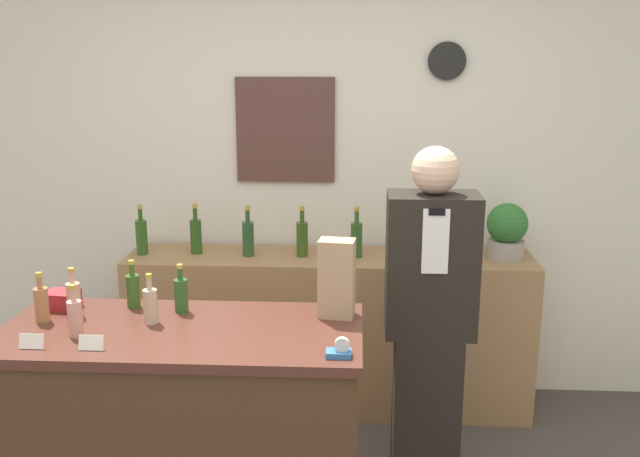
% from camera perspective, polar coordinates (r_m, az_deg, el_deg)
% --- Properties ---
extents(back_wall, '(5.20, 0.09, 2.70)m').
position_cam_1_polar(back_wall, '(4.14, -0.19, 4.84)').
color(back_wall, silver).
rests_on(back_wall, ground_plane).
extents(back_shelf, '(2.27, 0.43, 0.90)m').
position_cam_1_polar(back_shelf, '(4.13, 0.74, -8.26)').
color(back_shelf, '#9E754C').
rests_on(back_shelf, ground_plane).
extents(display_counter, '(1.41, 0.63, 0.97)m').
position_cam_1_polar(display_counter, '(3.07, -10.63, -16.31)').
color(display_counter, '#422B19').
rests_on(display_counter, ground_plane).
extents(shopkeeper, '(0.41, 0.26, 1.62)m').
position_cam_1_polar(shopkeeper, '(3.35, 8.73, -7.34)').
color(shopkeeper, black).
rests_on(shopkeeper, ground_plane).
extents(potted_plant, '(0.22, 0.22, 0.31)m').
position_cam_1_polar(potted_plant, '(4.02, 14.72, -0.14)').
color(potted_plant, '#9E998E').
rests_on(potted_plant, back_shelf).
extents(paper_bag, '(0.15, 0.11, 0.32)m').
position_cam_1_polar(paper_bag, '(2.87, 1.35, -4.02)').
color(paper_bag, tan).
rests_on(paper_bag, display_counter).
extents(tape_dispenser, '(0.09, 0.06, 0.07)m').
position_cam_1_polar(tape_dispenser, '(2.56, 1.60, -9.74)').
color(tape_dispenser, '#2D66A8').
rests_on(tape_dispenser, display_counter).
extents(price_card_left, '(0.09, 0.02, 0.06)m').
position_cam_1_polar(price_card_left, '(2.82, -22.09, -8.37)').
color(price_card_left, white).
rests_on(price_card_left, display_counter).
extents(price_card_right, '(0.09, 0.02, 0.06)m').
position_cam_1_polar(price_card_right, '(2.73, -17.85, -8.69)').
color(price_card_right, white).
rests_on(price_card_right, display_counter).
extents(gift_box, '(0.14, 0.12, 0.07)m').
position_cam_1_polar(gift_box, '(3.18, -19.96, -5.40)').
color(gift_box, maroon).
rests_on(gift_box, display_counter).
extents(counter_bottle_0, '(0.06, 0.06, 0.20)m').
position_cam_1_polar(counter_bottle_0, '(3.05, -21.38, -5.59)').
color(counter_bottle_0, '#9B6A41').
rests_on(counter_bottle_0, display_counter).
extents(counter_bottle_1, '(0.06, 0.06, 0.20)m').
position_cam_1_polar(counter_bottle_1, '(3.07, -19.10, -5.29)').
color(counter_bottle_1, tan).
rests_on(counter_bottle_1, display_counter).
extents(counter_bottle_2, '(0.06, 0.06, 0.20)m').
position_cam_1_polar(counter_bottle_2, '(2.86, -19.00, -6.71)').
color(counter_bottle_2, tan).
rests_on(counter_bottle_2, display_counter).
extents(counter_bottle_3, '(0.06, 0.06, 0.20)m').
position_cam_1_polar(counter_bottle_3, '(3.10, -14.73, -4.75)').
color(counter_bottle_3, '#2F551F').
rests_on(counter_bottle_3, display_counter).
extents(counter_bottle_4, '(0.06, 0.06, 0.20)m').
position_cam_1_polar(counter_bottle_4, '(2.91, -13.41, -5.95)').
color(counter_bottle_4, tan).
rests_on(counter_bottle_4, display_counter).
extents(counter_bottle_5, '(0.06, 0.06, 0.20)m').
position_cam_1_polar(counter_bottle_5, '(3.00, -11.06, -5.17)').
color(counter_bottle_5, '#285523').
rests_on(counter_bottle_5, display_counter).
extents(shelf_bottle_0, '(0.06, 0.06, 0.28)m').
position_cam_1_polar(shelf_bottle_0, '(4.11, -14.09, -0.56)').
color(shelf_bottle_0, '#2C561D').
rests_on(shelf_bottle_0, back_shelf).
extents(shelf_bottle_1, '(0.06, 0.06, 0.28)m').
position_cam_1_polar(shelf_bottle_1, '(4.06, -9.89, -0.51)').
color(shelf_bottle_1, '#2A541C').
rests_on(shelf_bottle_1, back_shelf).
extents(shelf_bottle_2, '(0.06, 0.06, 0.28)m').
position_cam_1_polar(shelf_bottle_2, '(3.97, -5.77, -0.70)').
color(shelf_bottle_2, '#294E29').
rests_on(shelf_bottle_2, back_shelf).
extents(shelf_bottle_3, '(0.06, 0.06, 0.28)m').
position_cam_1_polar(shelf_bottle_3, '(3.95, -1.44, -0.74)').
color(shelf_bottle_3, '#33501C').
rests_on(shelf_bottle_3, back_shelf).
extents(shelf_bottle_4, '(0.06, 0.06, 0.28)m').
position_cam_1_polar(shelf_bottle_4, '(3.94, 2.93, -0.79)').
color(shelf_bottle_4, '#2D5824').
rests_on(shelf_bottle_4, back_shelf).
extents(shelf_bottle_5, '(0.06, 0.06, 0.28)m').
position_cam_1_polar(shelf_bottle_5, '(3.95, 7.30, -0.83)').
color(shelf_bottle_5, '#325721').
rests_on(shelf_bottle_5, back_shelf).
extents(shelf_bottle_6, '(0.06, 0.06, 0.28)m').
position_cam_1_polar(shelf_bottle_6, '(3.98, 11.62, -0.90)').
color(shelf_bottle_6, '#275727').
rests_on(shelf_bottle_6, back_shelf).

